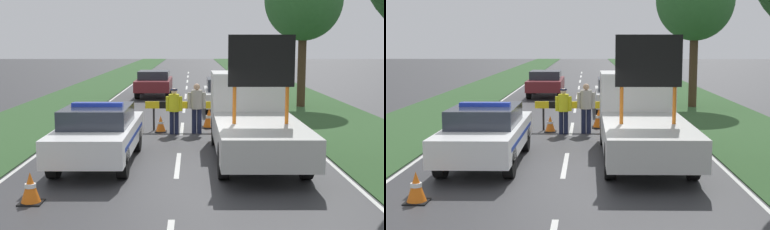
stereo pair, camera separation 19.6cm
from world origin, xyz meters
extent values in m
plane|color=#333335|center=(0.00, 0.00, 0.00)|extent=(160.00, 160.00, 0.00)
cube|color=silver|center=(0.00, 1.07, 0.00)|extent=(0.12, 2.81, 0.01)
cube|color=silver|center=(0.00, 6.70, 0.00)|extent=(0.12, 2.81, 0.01)
cube|color=silver|center=(0.00, 12.33, 0.00)|extent=(0.12, 2.81, 0.01)
cube|color=silver|center=(0.00, 17.97, 0.00)|extent=(0.12, 2.81, 0.01)
cube|color=silver|center=(0.00, 23.60, 0.00)|extent=(0.12, 2.81, 0.01)
cube|color=silver|center=(0.00, 29.24, 0.00)|extent=(0.12, 2.81, 0.01)
cube|color=silver|center=(0.00, 34.87, 0.00)|extent=(0.12, 2.81, 0.01)
cube|color=silver|center=(0.00, 40.50, 0.00)|extent=(0.12, 2.81, 0.01)
cube|color=silver|center=(-3.94, 12.92, 0.00)|extent=(0.10, 60.33, 0.01)
cube|color=silver|center=(3.94, 12.92, 0.00)|extent=(0.10, 60.33, 0.01)
cube|color=#2D5128|center=(-6.04, 20.00, 0.01)|extent=(4.01, 120.00, 0.03)
cube|color=#2D5128|center=(6.04, 20.00, 0.01)|extent=(4.01, 120.00, 0.03)
cube|color=white|center=(-2.02, 1.24, 0.71)|extent=(1.82, 4.87, 0.64)
cube|color=#282D38|center=(-2.02, 1.10, 1.26)|extent=(1.60, 2.24, 0.47)
cylinder|color=black|center=(-2.81, 2.75, 0.39)|extent=(0.24, 0.78, 0.78)
cylinder|color=black|center=(-1.23, 2.75, 0.39)|extent=(0.24, 0.78, 0.78)
cylinder|color=black|center=(-2.81, -0.27, 0.39)|extent=(0.24, 0.78, 0.78)
cylinder|color=black|center=(-1.23, -0.27, 0.39)|extent=(0.24, 0.78, 0.78)
cube|color=#1E38C6|center=(-2.02, 1.10, 1.54)|extent=(1.28, 0.24, 0.10)
cube|color=#193399|center=(-2.02, 1.24, 0.74)|extent=(1.83, 4.00, 0.10)
cube|color=black|center=(-2.02, 3.72, 0.65)|extent=(1.00, 0.08, 0.38)
cube|color=white|center=(2.02, 3.69, 1.32)|extent=(2.12, 1.91, 1.77)
cube|color=#232833|center=(2.02, 4.62, 1.64)|extent=(1.80, 0.04, 0.78)
cube|color=#B2B2AD|center=(2.02, 0.55, 0.79)|extent=(2.12, 4.37, 0.71)
cylinder|color=#D16619|center=(1.38, 0.55, 1.59)|extent=(0.09, 0.09, 0.90)
cylinder|color=#D16619|center=(2.65, 0.55, 1.59)|extent=(0.09, 0.09, 0.90)
cube|color=black|center=(2.02, 0.55, 2.66)|extent=(1.59, 0.12, 1.24)
cylinder|color=black|center=(1.08, 3.69, 0.43)|extent=(0.24, 0.86, 0.86)
cylinder|color=black|center=(2.96, 3.69, 0.43)|extent=(0.24, 0.86, 0.86)
cylinder|color=black|center=(1.08, -0.33, 0.43)|extent=(0.24, 0.86, 0.86)
cylinder|color=black|center=(2.96, -0.33, 0.43)|extent=(0.24, 0.86, 0.86)
cylinder|color=black|center=(-0.98, 6.36, 0.39)|extent=(0.07, 0.07, 0.78)
cylinder|color=black|center=(1.38, 6.36, 0.39)|extent=(0.07, 0.07, 0.78)
cube|color=yellow|center=(-1.03, 6.36, 0.90)|extent=(0.49, 0.08, 0.24)
cube|color=black|center=(-0.54, 6.36, 0.90)|extent=(0.49, 0.08, 0.24)
cube|color=yellow|center=(-0.05, 6.36, 0.90)|extent=(0.49, 0.08, 0.24)
cube|color=black|center=(0.45, 6.36, 0.90)|extent=(0.49, 0.08, 0.24)
cube|color=yellow|center=(0.94, 6.36, 0.90)|extent=(0.49, 0.08, 0.24)
cube|color=black|center=(1.43, 6.36, 0.90)|extent=(0.49, 0.08, 0.24)
cylinder|color=#191E38|center=(-0.32, 5.58, 0.39)|extent=(0.15, 0.15, 0.78)
cylinder|color=#191E38|center=(-0.16, 5.58, 0.39)|extent=(0.15, 0.15, 0.78)
cylinder|color=yellow|center=(-0.24, 5.58, 1.07)|extent=(0.36, 0.36, 0.58)
cylinder|color=yellow|center=(-0.46, 5.58, 1.04)|extent=(0.12, 0.12, 0.49)
cylinder|color=yellow|center=(-0.02, 5.58, 1.04)|extent=(0.12, 0.12, 0.49)
sphere|color=beige|center=(-0.24, 5.58, 1.46)|extent=(0.20, 0.20, 0.20)
cylinder|color=#141933|center=(-0.24, 5.58, 1.51)|extent=(0.23, 0.23, 0.05)
cylinder|color=#191E38|center=(0.44, 5.72, 0.42)|extent=(0.16, 0.16, 0.85)
cylinder|color=#191E38|center=(0.61, 5.72, 0.42)|extent=(0.16, 0.16, 0.85)
cylinder|color=#B2AD9E|center=(0.52, 5.72, 1.16)|extent=(0.39, 0.39, 0.64)
cylinder|color=#B2AD9E|center=(0.28, 5.72, 1.13)|extent=(0.13, 0.13, 0.54)
cylinder|color=#B2AD9E|center=(0.76, 5.72, 1.13)|extent=(0.13, 0.13, 0.54)
sphere|color=tan|center=(0.52, 5.72, 1.59)|extent=(0.22, 0.22, 0.22)
cube|color=black|center=(1.44, 5.61, 0.01)|extent=(0.49, 0.49, 0.03)
cone|color=orange|center=(1.44, 5.61, 0.35)|extent=(0.42, 0.42, 0.65)
cylinder|color=white|center=(1.44, 5.61, 0.39)|extent=(0.24, 0.24, 0.09)
cube|color=black|center=(-2.99, 7.53, 0.01)|extent=(0.44, 0.44, 0.03)
cone|color=orange|center=(-2.99, 7.53, 0.32)|extent=(0.38, 0.38, 0.58)
cylinder|color=white|center=(-2.99, 7.53, 0.35)|extent=(0.21, 0.21, 0.08)
cube|color=black|center=(0.98, 6.95, 0.01)|extent=(0.51, 0.51, 0.03)
cone|color=orange|center=(0.98, 6.95, 0.36)|extent=(0.43, 0.43, 0.67)
cylinder|color=white|center=(0.98, 6.95, 0.40)|extent=(0.24, 0.24, 0.09)
cube|color=black|center=(-0.72, 6.01, 0.01)|extent=(0.41, 0.41, 0.03)
cone|color=orange|center=(-0.72, 6.01, 0.30)|extent=(0.35, 0.35, 0.53)
cylinder|color=white|center=(-0.72, 6.01, 0.32)|extent=(0.19, 0.19, 0.07)
cube|color=black|center=(-2.77, -2.19, 0.01)|extent=(0.45, 0.45, 0.03)
cone|color=orange|center=(-2.77, -2.19, 0.32)|extent=(0.38, 0.38, 0.59)
cylinder|color=white|center=(-2.77, -2.19, 0.35)|extent=(0.21, 0.21, 0.08)
cube|color=silver|center=(1.87, 11.88, 0.62)|extent=(1.85, 4.56, 0.60)
cube|color=#282D38|center=(1.87, 11.74, 1.20)|extent=(1.63, 2.10, 0.54)
cylinder|color=black|center=(1.06, 13.30, 0.32)|extent=(0.24, 0.64, 0.64)
cylinder|color=black|center=(2.67, 13.30, 0.32)|extent=(0.24, 0.64, 0.64)
cylinder|color=black|center=(1.06, 10.47, 0.32)|extent=(0.24, 0.64, 0.64)
cylinder|color=black|center=(2.67, 10.47, 0.32)|extent=(0.24, 0.64, 0.64)
cube|color=maroon|center=(-1.78, 17.97, 0.69)|extent=(1.90, 4.66, 0.59)
cube|color=#282D38|center=(-1.78, 17.83, 1.22)|extent=(1.67, 2.14, 0.47)
cylinder|color=black|center=(-2.61, 19.42, 0.40)|extent=(0.24, 0.80, 0.80)
cylinder|color=black|center=(-0.95, 19.42, 0.40)|extent=(0.24, 0.80, 0.80)
cylinder|color=black|center=(-2.61, 16.53, 0.40)|extent=(0.24, 0.80, 0.80)
cylinder|color=black|center=(-0.95, 16.53, 0.40)|extent=(0.24, 0.80, 0.80)
cylinder|color=#42301E|center=(5.55, 13.06, 1.84)|extent=(0.39, 0.39, 3.67)
camera|label=1|loc=(0.36, -12.24, 3.14)|focal=50.00mm
camera|label=2|loc=(0.56, -12.24, 3.14)|focal=50.00mm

